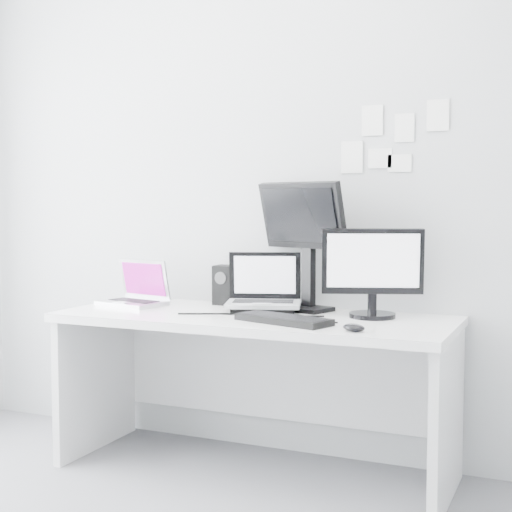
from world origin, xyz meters
The scene contains 15 objects.
back_wall centered at (0.00, 1.60, 1.35)m, with size 3.60×3.60×0.00m, color #B2B5B7.
desk centered at (0.00, 1.25, 0.36)m, with size 1.80×0.70×0.73m, color white.
macbook centered at (-0.69, 1.31, 0.85)m, with size 0.31×0.24×0.24m, color silver.
speaker centered at (-0.27, 1.51, 0.83)m, with size 0.10×0.10×0.20m, color black.
dell_laptop centered at (0.00, 1.35, 0.87)m, with size 0.34×0.27×0.28m, color #A7AAAE.
rear_monitor centered at (0.17, 1.47, 1.04)m, with size 0.46×0.16×0.62m, color black.
samsung_monitor centered at (0.51, 1.39, 0.94)m, with size 0.45×0.21×0.41m, color black.
keyboard centered at (0.21, 1.09, 0.74)m, with size 0.43×0.15×0.03m, color black.
mouse centered at (0.54, 1.00, 0.75)m, with size 0.10×0.06×0.03m, color black.
wall_note_0 centered at (0.45, 1.59, 1.62)m, with size 0.10×0.00×0.14m, color white.
wall_note_1 centered at (0.60, 1.59, 1.58)m, with size 0.09×0.00×0.13m, color white.
wall_note_2 centered at (0.75, 1.59, 1.63)m, with size 0.10×0.00×0.14m, color white.
wall_note_3 centered at (0.58, 1.59, 1.42)m, with size 0.11×0.00×0.08m, color white.
wall_note_4 centered at (0.49, 1.59, 1.44)m, with size 0.11×0.00×0.09m, color white.
wall_note_5 centered at (0.35, 1.59, 1.45)m, with size 0.10×0.00×0.15m, color white.
Camera 1 is at (1.36, -1.82, 1.23)m, focal length 52.41 mm.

